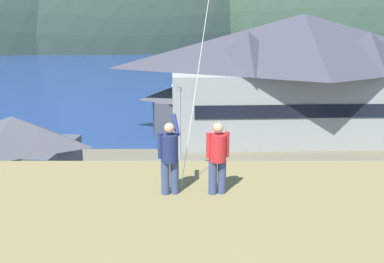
% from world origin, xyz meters
% --- Properties ---
extents(parking_lot_pad, '(40.00, 20.00, 0.10)m').
position_xyz_m(parking_lot_pad, '(0.00, 5.00, 0.05)').
color(parking_lot_pad, slate).
rests_on(parking_lot_pad, ground).
extents(bay_water, '(360.00, 84.00, 0.03)m').
position_xyz_m(bay_water, '(0.00, 60.00, 0.01)').
color(bay_water, navy).
rests_on(bay_water, ground).
extents(far_hill_east_peak, '(95.29, 55.10, 66.55)m').
position_xyz_m(far_hill_east_peak, '(-26.75, 114.14, 0.00)').
color(far_hill_east_peak, '#2D3D33').
rests_on(far_hill_east_peak, ground).
extents(far_hill_center_saddle, '(111.80, 59.69, 76.11)m').
position_xyz_m(far_hill_center_saddle, '(54.94, 113.45, 0.00)').
color(far_hill_center_saddle, '#334733').
rests_on(far_hill_center_saddle, ground).
extents(harbor_lodge, '(24.92, 12.44, 10.88)m').
position_xyz_m(harbor_lodge, '(9.57, 22.44, 5.80)').
color(harbor_lodge, '#999E99').
rests_on(harbor_lodge, ground).
extents(storage_shed_near_lot, '(7.90, 6.49, 5.17)m').
position_xyz_m(storage_shed_near_lot, '(-11.20, 8.64, 2.69)').
color(storage_shed_near_lot, '#474C56').
rests_on(storage_shed_near_lot, ground).
extents(storage_shed_waterside, '(6.10, 5.17, 4.65)m').
position_xyz_m(storage_shed_waterside, '(-1.21, 23.05, 2.41)').
color(storage_shed_waterside, '#474C56').
rests_on(storage_shed_waterside, ground).
extents(wharf_dock, '(3.20, 13.13, 0.70)m').
position_xyz_m(wharf_dock, '(1.98, 35.34, 0.35)').
color(wharf_dock, '#70604C').
rests_on(wharf_dock, ground).
extents(moored_boat_wharfside, '(3.16, 8.29, 2.16)m').
position_xyz_m(moored_boat_wharfside, '(-1.69, 37.92, 0.72)').
color(moored_boat_wharfside, '#23564C').
rests_on(moored_boat_wharfside, ground).
extents(parked_car_corner_spot, '(4.35, 2.37, 1.82)m').
position_xyz_m(parked_car_corner_spot, '(8.33, 7.26, 1.06)').
color(parked_car_corner_spot, red).
rests_on(parked_car_corner_spot, parking_lot_pad).
extents(parked_car_mid_row_center, '(4.22, 2.09, 1.82)m').
position_xyz_m(parked_car_mid_row_center, '(0.61, 5.51, 1.06)').
color(parked_car_mid_row_center, navy).
rests_on(parked_car_mid_row_center, parking_lot_pad).
extents(parked_car_mid_row_near, '(4.21, 2.07, 1.82)m').
position_xyz_m(parked_car_mid_row_near, '(-1.59, -0.16, 1.06)').
color(parked_car_mid_row_near, black).
rests_on(parked_car_mid_row_near, parking_lot_pad).
extents(parked_car_back_row_right, '(4.31, 2.28, 1.82)m').
position_xyz_m(parked_car_back_row_right, '(6.64, 1.25, 1.06)').
color(parked_car_back_row_right, navy).
rests_on(parked_car_back_row_right, parking_lot_pad).
extents(parking_light_pole, '(0.24, 0.78, 6.45)m').
position_xyz_m(parking_light_pole, '(-1.02, 10.56, 3.85)').
color(parking_light_pole, '#ADADB2').
rests_on(parking_light_pole, parking_lot_pad).
extents(person_kite_flyer, '(0.52, 0.70, 1.86)m').
position_xyz_m(person_kite_flyer, '(-0.74, -8.00, 8.43)').
color(person_kite_flyer, '#384770').
rests_on(person_kite_flyer, grassy_hill_foreground).
extents(person_companion, '(0.54, 0.40, 1.74)m').
position_xyz_m(person_companion, '(0.38, -7.99, 8.42)').
color(person_companion, '#384770').
rests_on(person_companion, grassy_hill_foreground).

